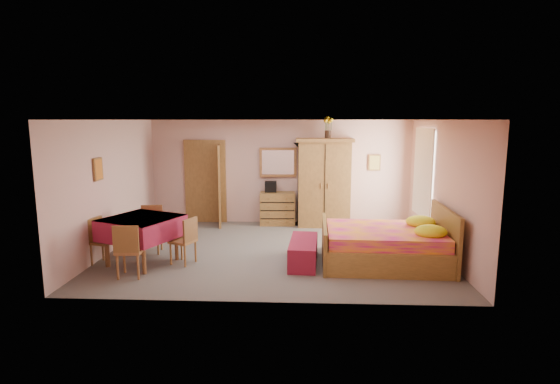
{
  "coord_description": "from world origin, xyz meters",
  "views": [
    {
      "loc": [
        0.51,
        -8.43,
        2.6
      ],
      "look_at": [
        0.1,
        0.3,
        1.15
      ],
      "focal_mm": 28.0,
      "sensor_mm": 36.0,
      "label": 1
    }
  ],
  "objects_px": {
    "wall_mirror": "(278,162)",
    "chair_west": "(104,241)",
    "stereo": "(271,187)",
    "floor_lamp": "(298,184)",
    "chest_of_drawers": "(278,209)",
    "wardrobe": "(324,183)",
    "chair_east": "(183,241)",
    "chair_south": "(130,250)",
    "sunflower_vase": "(328,127)",
    "bed": "(384,235)",
    "chair_north": "(151,230)",
    "dining_table": "(142,240)",
    "bench": "(303,252)"
  },
  "relations": [
    {
      "from": "wall_mirror",
      "to": "dining_table",
      "type": "xyz_separation_m",
      "value": [
        -2.3,
        -3.31,
        -1.12
      ]
    },
    {
      "from": "stereo",
      "to": "chair_south",
      "type": "height_order",
      "value": "stereo"
    },
    {
      "from": "bed",
      "to": "floor_lamp",
      "type": "bearing_deg",
      "value": 120.49
    },
    {
      "from": "bench",
      "to": "chair_north",
      "type": "relative_size",
      "value": 1.41
    },
    {
      "from": "chair_south",
      "to": "chair_east",
      "type": "distance_m",
      "value": 0.99
    },
    {
      "from": "dining_table",
      "to": "chair_east",
      "type": "height_order",
      "value": "same"
    },
    {
      "from": "wardrobe",
      "to": "chair_south",
      "type": "height_order",
      "value": "wardrobe"
    },
    {
      "from": "dining_table",
      "to": "chair_north",
      "type": "xyz_separation_m",
      "value": [
        -0.08,
        0.66,
        0.03
      ]
    },
    {
      "from": "chest_of_drawers",
      "to": "chair_south",
      "type": "relative_size",
      "value": 0.95
    },
    {
      "from": "chair_west",
      "to": "chair_east",
      "type": "bearing_deg",
      "value": 107.48
    },
    {
      "from": "wardrobe",
      "to": "chair_north",
      "type": "height_order",
      "value": "wardrobe"
    },
    {
      "from": "floor_lamp",
      "to": "bench",
      "type": "relative_size",
      "value": 1.58
    },
    {
      "from": "chair_west",
      "to": "wall_mirror",
      "type": "bearing_deg",
      "value": 152.35
    },
    {
      "from": "chair_west",
      "to": "bed",
      "type": "bearing_deg",
      "value": 107.28
    },
    {
      "from": "chest_of_drawers",
      "to": "stereo",
      "type": "distance_m",
      "value": 0.57
    },
    {
      "from": "wardrobe",
      "to": "chair_north",
      "type": "relative_size",
      "value": 2.35
    },
    {
      "from": "sunflower_vase",
      "to": "chair_west",
      "type": "bearing_deg",
      "value": -143.3
    },
    {
      "from": "stereo",
      "to": "dining_table",
      "type": "relative_size",
      "value": 0.25
    },
    {
      "from": "chair_south",
      "to": "sunflower_vase",
      "type": "bearing_deg",
      "value": 43.48
    },
    {
      "from": "bed",
      "to": "chair_south",
      "type": "distance_m",
      "value": 4.45
    },
    {
      "from": "wall_mirror",
      "to": "chair_west",
      "type": "xyz_separation_m",
      "value": [
        -3.0,
        -3.37,
        -1.13
      ]
    },
    {
      "from": "stereo",
      "to": "chair_north",
      "type": "bearing_deg",
      "value": -131.53
    },
    {
      "from": "wardrobe",
      "to": "bed",
      "type": "bearing_deg",
      "value": -72.13
    },
    {
      "from": "stereo",
      "to": "chair_north",
      "type": "relative_size",
      "value": 0.31
    },
    {
      "from": "chair_south",
      "to": "chair_east",
      "type": "xyz_separation_m",
      "value": [
        0.7,
        0.7,
        -0.03
      ]
    },
    {
      "from": "stereo",
      "to": "chair_east",
      "type": "relative_size",
      "value": 0.34
    },
    {
      "from": "chest_of_drawers",
      "to": "sunflower_vase",
      "type": "relative_size",
      "value": 1.66
    },
    {
      "from": "stereo",
      "to": "chair_east",
      "type": "distance_m",
      "value": 3.46
    },
    {
      "from": "chair_north",
      "to": "dining_table",
      "type": "bearing_deg",
      "value": 89.93
    },
    {
      "from": "wall_mirror",
      "to": "chair_north",
      "type": "xyz_separation_m",
      "value": [
        -2.38,
        -2.65,
        -1.09
      ]
    },
    {
      "from": "floor_lamp",
      "to": "chest_of_drawers",
      "type": "bearing_deg",
      "value": -176.0
    },
    {
      "from": "chest_of_drawers",
      "to": "chair_east",
      "type": "xyz_separation_m",
      "value": [
        -1.57,
        -3.07,
        0.02
      ]
    },
    {
      "from": "bench",
      "to": "dining_table",
      "type": "height_order",
      "value": "dining_table"
    },
    {
      "from": "bed",
      "to": "chair_west",
      "type": "xyz_separation_m",
      "value": [
        -5.09,
        -0.29,
        -0.1
      ]
    },
    {
      "from": "chest_of_drawers",
      "to": "wardrobe",
      "type": "bearing_deg",
      "value": -4.82
    },
    {
      "from": "stereo",
      "to": "floor_lamp",
      "type": "height_order",
      "value": "floor_lamp"
    },
    {
      "from": "chest_of_drawers",
      "to": "chair_north",
      "type": "xyz_separation_m",
      "value": [
        -2.38,
        -2.44,
        0.05
      ]
    },
    {
      "from": "chair_north",
      "to": "chair_west",
      "type": "relative_size",
      "value": 1.08
    },
    {
      "from": "bed",
      "to": "wall_mirror",
      "type": "bearing_deg",
      "value": 126.18
    },
    {
      "from": "wall_mirror",
      "to": "chair_north",
      "type": "distance_m",
      "value": 3.72
    },
    {
      "from": "chair_south",
      "to": "chair_north",
      "type": "distance_m",
      "value": 1.34
    },
    {
      "from": "chest_of_drawers",
      "to": "floor_lamp",
      "type": "distance_m",
      "value": 0.8
    },
    {
      "from": "stereo",
      "to": "sunflower_vase",
      "type": "height_order",
      "value": "sunflower_vase"
    },
    {
      "from": "chair_north",
      "to": "bench",
      "type": "bearing_deg",
      "value": 163.42
    },
    {
      "from": "chair_south",
      "to": "chair_west",
      "type": "xyz_separation_m",
      "value": [
        -0.73,
        0.61,
        -0.03
      ]
    },
    {
      "from": "floor_lamp",
      "to": "bed",
      "type": "xyz_separation_m",
      "value": [
        1.58,
        -2.9,
        -0.5
      ]
    },
    {
      "from": "chair_west",
      "to": "stereo",
      "type": "bearing_deg",
      "value": 152.71
    },
    {
      "from": "dining_table",
      "to": "chair_north",
      "type": "distance_m",
      "value": 0.67
    },
    {
      "from": "chest_of_drawers",
      "to": "dining_table",
      "type": "xyz_separation_m",
      "value": [
        -2.3,
        -3.1,
        0.02
      ]
    },
    {
      "from": "wall_mirror",
      "to": "chair_south",
      "type": "relative_size",
      "value": 1.01
    }
  ]
}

